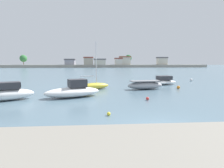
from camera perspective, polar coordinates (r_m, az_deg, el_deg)
ground_plane at (r=10.08m, az=15.65°, el=-13.39°), size 400.00×400.00×0.00m
moored_boat_0 at (r=19.23m, az=-29.15°, el=-2.46°), size 4.83×3.44×1.63m
moored_boat_1 at (r=18.82m, az=-11.60°, el=-2.07°), size 5.79×3.94×1.73m
moored_boat_2 at (r=23.76m, az=-5.43°, el=-0.53°), size 4.05×2.60×5.96m
moored_boat_3 at (r=24.06m, az=9.96°, el=-0.32°), size 4.77×2.26×1.09m
moored_boat_4 at (r=29.36m, az=14.22°, el=0.74°), size 5.86×3.12×1.33m
mooring_buoy_0 at (r=36.60m, az=22.76°, el=1.14°), size 0.43×0.43×0.43m
mooring_buoy_1 at (r=22.14m, az=-25.69°, el=-2.40°), size 0.36×0.36×0.36m
mooring_buoy_2 at (r=25.50m, az=19.36°, el=-0.94°), size 0.41×0.41×0.41m
mooring_buoy_3 at (r=12.21m, az=-0.99°, el=-8.97°), size 0.24×0.24×0.24m
mooring_buoy_4 at (r=17.30m, az=10.64°, el=-4.34°), size 0.29×0.29×0.29m
distant_shoreline at (r=118.57m, az=-2.34°, el=6.08°), size 131.35×7.23×7.82m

